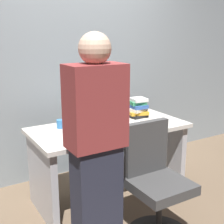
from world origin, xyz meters
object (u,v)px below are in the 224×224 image
at_px(cup_near_keyboard, 77,133).
at_px(monitor, 106,96).
at_px(mouse, 138,122).
at_px(person_at_desk, 96,148).
at_px(cup_by_monitor, 60,124).
at_px(desk, 109,148).
at_px(office_chair, 155,187).
at_px(cell_phone, 156,124).
at_px(keyboard, 114,128).
at_px(book_stack, 138,108).

bearing_deg(cup_near_keyboard, monitor, 34.92).
relative_size(monitor, mouse, 5.41).
xyz_separation_m(person_at_desk, cup_by_monitor, (0.06, 0.84, -0.05)).
xyz_separation_m(desk, office_chair, (-0.00, -0.73, -0.09)).
distance_m(cup_by_monitor, cell_phone, 0.94).
distance_m(keyboard, book_stack, 0.49).
bearing_deg(desk, cup_by_monitor, 157.89).
bearing_deg(monitor, office_chair, -94.38).
relative_size(office_chair, cup_by_monitor, 11.44).
xyz_separation_m(keyboard, cup_by_monitor, (-0.43, 0.28, 0.03)).
distance_m(mouse, cell_phone, 0.18).
height_order(office_chair, mouse, office_chair).
relative_size(monitor, cup_near_keyboard, 5.70).
bearing_deg(desk, keyboard, -94.16).
bearing_deg(cup_by_monitor, book_stack, -4.42).
bearing_deg(cell_phone, desk, 163.93).
height_order(office_chair, keyboard, office_chair).
bearing_deg(mouse, cup_near_keyboard, -173.63).
bearing_deg(cup_by_monitor, person_at_desk, -94.30).
bearing_deg(book_stack, cell_phone, -90.72).
distance_m(desk, keyboard, 0.26).
relative_size(person_at_desk, cell_phone, 11.38).
distance_m(person_at_desk, cup_near_keyboard, 0.51).
relative_size(mouse, cup_near_keyboard, 1.05).
distance_m(book_stack, cell_phone, 0.32).
bearing_deg(cup_near_keyboard, cell_phone, -1.97).
bearing_deg(person_at_desk, cup_by_monitor, 85.70).
bearing_deg(cup_near_keyboard, desk, 20.92).
height_order(office_chair, cell_phone, office_chair).
bearing_deg(book_stack, cup_near_keyboard, -162.19).
bearing_deg(mouse, person_at_desk, -143.36).
relative_size(monitor, cup_by_monitor, 6.58).
relative_size(cup_by_monitor, cell_phone, 0.57).
height_order(monitor, keyboard, monitor).
relative_size(person_at_desk, book_stack, 7.45).
relative_size(cup_near_keyboard, cup_by_monitor, 1.15).
xyz_separation_m(office_chair, person_at_desk, (-0.50, 0.07, 0.41)).
xyz_separation_m(desk, mouse, (0.28, -0.08, 0.24)).
relative_size(office_chair, cup_near_keyboard, 9.91).
distance_m(person_at_desk, mouse, 0.97).
bearing_deg(keyboard, mouse, 5.81).
relative_size(keyboard, cell_phone, 2.99).
bearing_deg(office_chair, cup_by_monitor, 115.65).
relative_size(person_at_desk, cup_by_monitor, 19.94).
xyz_separation_m(monitor, mouse, (0.21, -0.26, -0.24)).
xyz_separation_m(mouse, book_stack, (0.15, 0.19, 0.08)).
relative_size(keyboard, book_stack, 1.95).
xyz_separation_m(office_chair, cell_phone, (0.42, 0.54, 0.32)).
bearing_deg(book_stack, person_at_desk, -140.17).
relative_size(desk, office_chair, 1.61).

